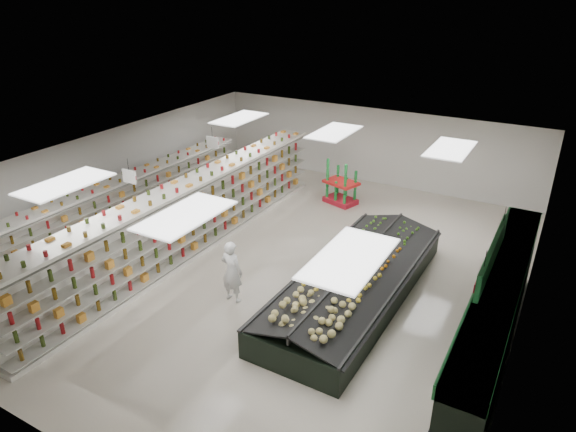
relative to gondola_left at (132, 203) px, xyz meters
The scene contains 16 objects.
floor 5.79m from the gondola_left, ahead, with size 16.00×16.00×0.00m, color beige.
ceiling 6.19m from the gondola_left, ahead, with size 14.00×16.00×0.02m, color white.
wall_back 10.12m from the gondola_left, 55.47° to the left, with size 14.00×0.02×3.20m, color silver.
wall_front 9.61m from the gondola_left, 53.34° to the right, with size 14.00×0.02×3.20m, color silver.
wall_left 1.51m from the gondola_left, 166.23° to the left, with size 0.02×16.00×3.20m, color silver.
wall_right 12.75m from the gondola_left, ahead, with size 0.02×16.00×3.20m, color silver.
produce_wall_case 12.31m from the gondola_left, ahead, with size 0.93×8.00×2.20m.
aisle_sign_near 3.18m from the gondola_left, 41.29° to the right, with size 0.52×0.06×0.75m.
aisle_sign_far 3.55m from the gondola_left, 50.30° to the left, with size 0.52×0.06×0.75m.
hortifruti_banner 12.16m from the gondola_left, ahead, with size 0.12×3.20×0.95m.
gondola_left is the anchor object (origin of this frame).
gondola_center 3.00m from the gondola_left, ahead, with size 1.12×13.54×2.34m.
produce_island 8.62m from the gondola_left, ahead, with size 2.81×7.46×1.11m.
soda_endcap 7.82m from the gondola_left, 44.60° to the left, with size 1.46×1.19×1.61m.
shopper_main 6.15m from the gondola_left, 20.30° to the right, with size 0.65×0.43×1.79m, color silver.
shopper_background 5.30m from the gondola_left, 69.08° to the left, with size 0.81×0.50×1.66m, color tan.
Camera 1 is at (7.16, -12.00, 7.96)m, focal length 32.00 mm.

